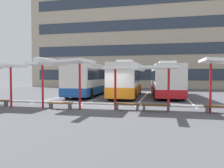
% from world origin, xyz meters
% --- Properties ---
extents(ground_plane, '(160.00, 160.00, 0.00)m').
position_xyz_m(ground_plane, '(0.00, 0.00, 0.00)').
color(ground_plane, '#515156').
extents(terminal_building, '(41.37, 12.83, 24.12)m').
position_xyz_m(terminal_building, '(0.03, 28.87, 10.69)').
color(terminal_building, tan).
rests_on(terminal_building, ground).
extents(coach_bus_0, '(2.88, 10.77, 3.77)m').
position_xyz_m(coach_bus_0, '(-3.91, 7.20, 1.75)').
color(coach_bus_0, silver).
rests_on(coach_bus_0, ground).
extents(coach_bus_1, '(2.87, 10.45, 3.69)m').
position_xyz_m(coach_bus_1, '(0.27, 6.70, 1.70)').
color(coach_bus_1, silver).
rests_on(coach_bus_1, ground).
extents(coach_bus_2, '(3.45, 10.30, 3.59)m').
position_xyz_m(coach_bus_2, '(4.23, 7.60, 1.67)').
color(coach_bus_2, silver).
rests_on(coach_bus_2, ground).
extents(lane_stripe_0, '(0.16, 14.00, 0.01)m').
position_xyz_m(lane_stripe_0, '(-6.21, 6.35, 0.00)').
color(lane_stripe_0, white).
rests_on(lane_stripe_0, ground).
extents(lane_stripe_1, '(0.16, 14.00, 0.01)m').
position_xyz_m(lane_stripe_1, '(-2.07, 6.35, 0.00)').
color(lane_stripe_1, white).
rests_on(lane_stripe_1, ground).
extents(lane_stripe_2, '(0.16, 14.00, 0.01)m').
position_xyz_m(lane_stripe_2, '(2.07, 6.35, 0.00)').
color(lane_stripe_2, white).
rests_on(lane_stripe_2, ground).
extents(lane_stripe_3, '(0.16, 14.00, 0.01)m').
position_xyz_m(lane_stripe_3, '(6.21, 6.35, 0.00)').
color(lane_stripe_3, white).
rests_on(lane_stripe_3, ground).
extents(waiting_shelter_1, '(3.65, 4.25, 3.24)m').
position_xyz_m(waiting_shelter_1, '(-2.60, -3.08, 2.95)').
color(waiting_shelter_1, red).
rests_on(waiting_shelter_1, ground).
extents(bench_1, '(1.64, 0.43, 0.45)m').
position_xyz_m(bench_1, '(-2.60, -2.93, 0.33)').
color(bench_1, brown).
rests_on(bench_1, ground).
extents(waiting_shelter_2, '(4.31, 4.46, 2.84)m').
position_xyz_m(waiting_shelter_2, '(2.65, -2.74, 2.62)').
color(waiting_shelter_2, red).
rests_on(waiting_shelter_2, ground).
extents(bench_2, '(1.63, 0.44, 0.45)m').
position_xyz_m(bench_2, '(1.75, -2.42, 0.33)').
color(bench_2, brown).
rests_on(bench_2, ground).
extents(bench_3, '(1.74, 0.43, 0.45)m').
position_xyz_m(bench_3, '(3.55, -2.53, 0.34)').
color(bench_3, brown).
rests_on(bench_3, ground).
extents(bench_4, '(1.62, 0.47, 0.45)m').
position_xyz_m(bench_4, '(7.16, -2.40, 0.33)').
color(bench_4, brown).
rests_on(bench_4, ground).
extents(platform_kerb, '(44.00, 0.24, 0.12)m').
position_xyz_m(platform_kerb, '(0.00, -0.14, 0.06)').
color(platform_kerb, '#ADADA8').
rests_on(platform_kerb, ground).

